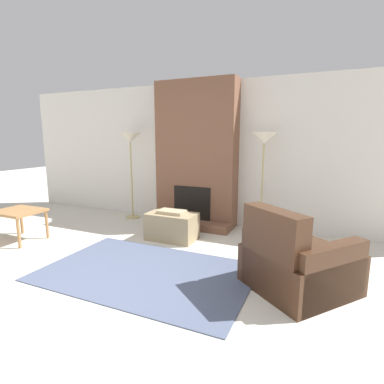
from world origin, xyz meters
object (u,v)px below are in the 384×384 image
at_px(armchair, 295,264).
at_px(floor_lamp_right, 264,145).
at_px(floor_lamp_left, 130,143).
at_px(ottoman, 172,226).
at_px(side_table, 19,214).

xyz_separation_m(armchair, floor_lamp_right, (-0.70, 1.75, 1.20)).
distance_m(armchair, floor_lamp_left, 3.91).
xyz_separation_m(ottoman, floor_lamp_left, (-1.35, 0.86, 1.27)).
bearing_deg(floor_lamp_right, floor_lamp_left, 180.00).
bearing_deg(armchair, side_table, 41.00).
xyz_separation_m(ottoman, side_table, (-2.16, -1.01, 0.20)).
height_order(side_table, floor_lamp_right, floor_lamp_right).
height_order(armchair, side_table, armchair).
height_order(side_table, floor_lamp_left, floor_lamp_left).
height_order(ottoman, side_table, side_table).
bearing_deg(floor_lamp_right, ottoman, -145.37).
bearing_deg(armchair, floor_lamp_left, 11.33).
xyz_separation_m(side_table, floor_lamp_left, (0.82, 1.87, 1.06)).
distance_m(side_table, floor_lamp_left, 2.30).
bearing_deg(ottoman, floor_lamp_right, 34.63).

